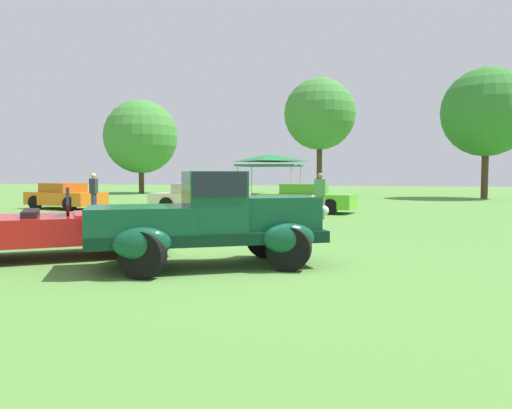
% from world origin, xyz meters
% --- Properties ---
extents(ground_plane, '(120.00, 120.00, 0.00)m').
position_xyz_m(ground_plane, '(0.00, 0.00, 0.00)').
color(ground_plane, '#568C3D').
extents(feature_pickup_truck, '(4.26, 3.25, 1.70)m').
position_xyz_m(feature_pickup_truck, '(-0.29, -0.06, 0.86)').
color(feature_pickup_truck, black).
rests_on(feature_pickup_truck, ground_plane).
extents(neighbor_convertible, '(4.56, 3.93, 1.40)m').
position_xyz_m(neighbor_convertible, '(-3.51, 0.20, 0.58)').
color(neighbor_convertible, red).
rests_on(neighbor_convertible, ground_plane).
extents(show_car_orange, '(4.11, 2.54, 1.22)m').
position_xyz_m(show_car_orange, '(-11.80, 11.91, 0.60)').
color(show_car_orange, orange).
rests_on(show_car_orange, ground_plane).
extents(show_car_cream, '(4.40, 2.06, 1.22)m').
position_xyz_m(show_car_cream, '(-5.21, 12.27, 0.60)').
color(show_car_cream, beige).
rests_on(show_car_cream, ground_plane).
extents(show_car_lime, '(4.20, 2.29, 1.22)m').
position_xyz_m(show_car_lime, '(-0.45, 12.67, 0.60)').
color(show_car_lime, '#60C62D').
rests_on(show_car_lime, ground_plane).
extents(spectator_near_truck, '(0.33, 0.45, 1.69)m').
position_xyz_m(spectator_near_truck, '(-8.81, 9.66, 0.91)').
color(spectator_near_truck, '#283351').
rests_on(spectator_near_truck, ground_plane).
extents(spectator_between_cars, '(0.41, 0.25, 1.69)m').
position_xyz_m(spectator_between_cars, '(0.48, 9.63, 0.91)').
color(spectator_between_cars, '#7F7056').
rests_on(spectator_between_cars, ground_plane).
extents(canopy_tent_left_field, '(3.18, 3.18, 2.71)m').
position_xyz_m(canopy_tent_left_field, '(-3.27, 17.99, 2.42)').
color(canopy_tent_left_field, '#B7B7BC').
rests_on(canopy_tent_left_field, ground_plane).
extents(treeline_far_left, '(6.16, 6.16, 7.85)m').
position_xyz_m(treeline_far_left, '(-17.10, 29.75, 4.76)').
color(treeline_far_left, '#47331E').
rests_on(treeline_far_left, ground_plane).
extents(treeline_mid_left, '(5.74, 5.74, 9.33)m').
position_xyz_m(treeline_mid_left, '(-2.31, 31.78, 6.44)').
color(treeline_mid_left, '#47331E').
rests_on(treeline_mid_left, ground_plane).
extents(treeline_center, '(5.84, 5.84, 8.64)m').
position_xyz_m(treeline_center, '(9.25, 27.34, 5.71)').
color(treeline_center, '#47331E').
rests_on(treeline_center, ground_plane).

